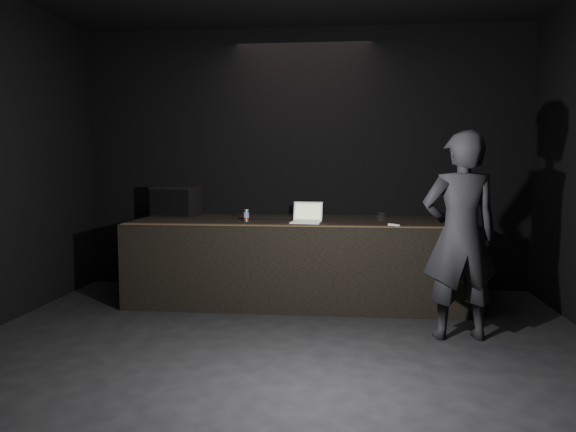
% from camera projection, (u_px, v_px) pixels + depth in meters
% --- Properties ---
extents(ground, '(7.00, 7.00, 0.00)m').
position_uv_depth(ground, '(267.00, 384.00, 4.30)').
color(ground, black).
rests_on(ground, ground).
extents(room_walls, '(6.10, 7.10, 3.52)m').
position_uv_depth(room_walls, '(266.00, 118.00, 4.11)').
color(room_walls, black).
rests_on(room_walls, ground).
extents(stage_riser, '(4.00, 1.50, 1.00)m').
position_uv_depth(stage_riser, '(298.00, 260.00, 6.96)').
color(stage_riser, black).
rests_on(stage_riser, ground).
extents(riser_lip, '(3.92, 0.10, 0.01)m').
position_uv_depth(riser_lip, '(292.00, 226.00, 6.21)').
color(riser_lip, brown).
rests_on(riser_lip, stage_riser).
extents(stage_monitor, '(0.64, 0.51, 0.39)m').
position_uv_depth(stage_monitor, '(176.00, 201.00, 7.43)').
color(stage_monitor, black).
rests_on(stage_monitor, stage_riser).
extents(cable, '(0.95, 0.06, 0.02)m').
position_uv_depth(cable, '(269.00, 218.00, 7.02)').
color(cable, black).
rests_on(cable, stage_riser).
extents(laptop, '(0.37, 0.34, 0.24)m').
position_uv_depth(laptop, '(307.00, 217.00, 6.58)').
color(laptop, white).
rests_on(laptop, stage_riser).
extents(beer_can, '(0.06, 0.06, 0.15)m').
position_uv_depth(beer_can, '(246.00, 215.00, 6.69)').
color(beer_can, silver).
rests_on(beer_can, stage_riser).
extents(plastic_cup, '(0.09, 0.09, 0.11)m').
position_uv_depth(plastic_cup, '(381.00, 217.00, 6.70)').
color(plastic_cup, white).
rests_on(plastic_cup, stage_riser).
extents(wii_remote, '(0.12, 0.14, 0.03)m').
position_uv_depth(wii_remote, '(394.00, 225.00, 6.16)').
color(wii_remote, silver).
rests_on(wii_remote, stage_riser).
extents(person, '(0.78, 0.56, 2.00)m').
position_uv_depth(person, '(460.00, 236.00, 5.35)').
color(person, black).
rests_on(person, ground).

